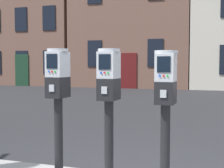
% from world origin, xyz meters
% --- Properties ---
extents(parking_meter_near_kerb, '(0.22, 0.26, 1.43)m').
position_xyz_m(parking_meter_near_kerb, '(-0.86, -0.34, 1.12)').
color(parking_meter_near_kerb, black).
rests_on(parking_meter_near_kerb, sidewalk_slab).
extents(parking_meter_twin_adjacent, '(0.22, 0.26, 1.42)m').
position_xyz_m(parking_meter_twin_adjacent, '(-0.30, -0.34, 1.12)').
color(parking_meter_twin_adjacent, black).
rests_on(parking_meter_twin_adjacent, sidewalk_slab).
extents(parking_meter_end_of_row, '(0.22, 0.26, 1.39)m').
position_xyz_m(parking_meter_end_of_row, '(0.26, -0.34, 1.10)').
color(parking_meter_end_of_row, black).
rests_on(parking_meter_end_of_row, sidewalk_slab).
extents(townhouse_green_painted, '(8.28, 6.02, 11.31)m').
position_xyz_m(townhouse_green_painted, '(-12.36, 17.52, 5.66)').
color(townhouse_green_painted, brown).
rests_on(townhouse_green_painted, ground_plane).
extents(townhouse_cream_stone, '(7.45, 6.91, 11.39)m').
position_xyz_m(townhouse_cream_stone, '(-4.29, 17.97, 5.70)').
color(townhouse_cream_stone, brown).
rests_on(townhouse_cream_stone, ground_plane).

